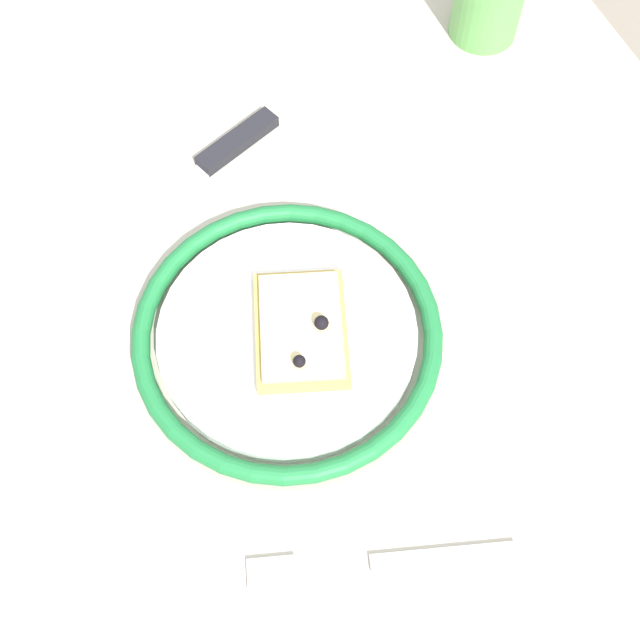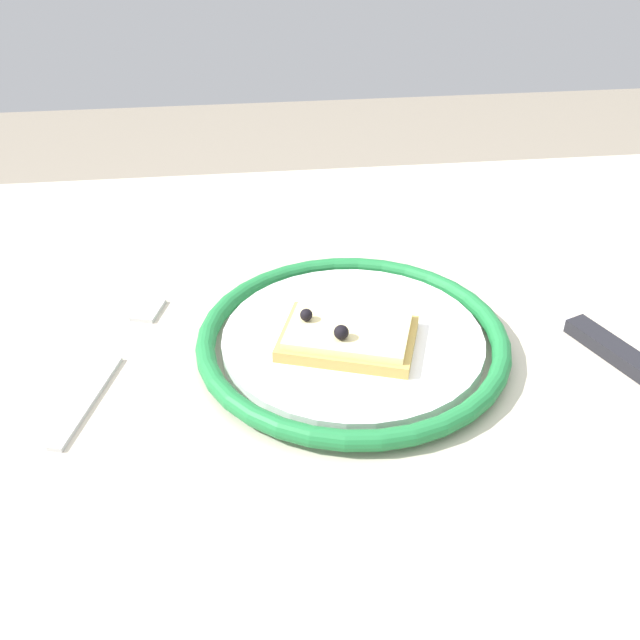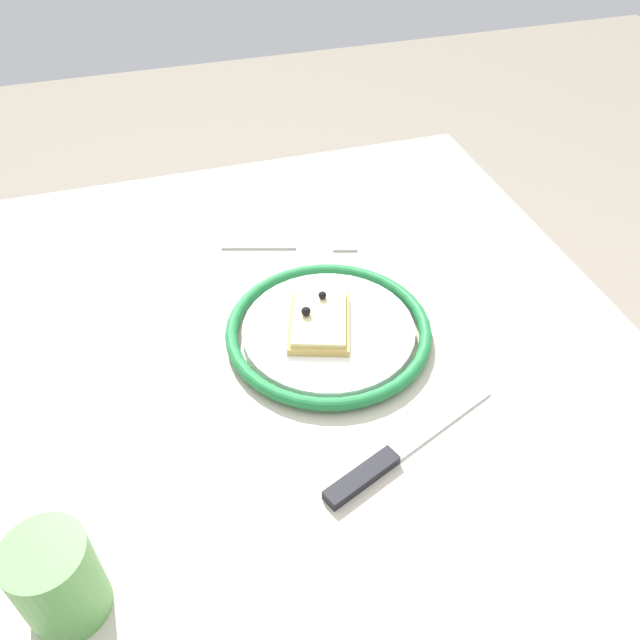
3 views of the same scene
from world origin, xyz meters
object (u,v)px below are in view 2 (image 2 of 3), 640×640
Objects in this scene: plate at (353,341)px; fork at (112,363)px; knife at (584,332)px; pizza_slice_near at (348,336)px; dining_table at (421,453)px.

plate is 1.32× the size of fork.
fork is at bearing 178.97° from knife.
fork is at bearing 175.63° from pizza_slice_near.
knife is at bearing 11.29° from dining_table.
knife reaches higher than fork.
pizza_slice_near is 0.19m from fork.
plate is 0.02m from pizza_slice_near.
plate is (-0.06, 0.03, 0.10)m from dining_table.
pizza_slice_near is at bearing -177.93° from knife.
fork is (-0.40, 0.01, -0.00)m from knife.
pizza_slice_near is 0.55× the size of knife.
fork is at bearing 178.83° from plate.
dining_table is at bearing -168.71° from knife.
dining_table is 4.01× the size of plate.
pizza_slice_near is at bearing -4.37° from fork.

